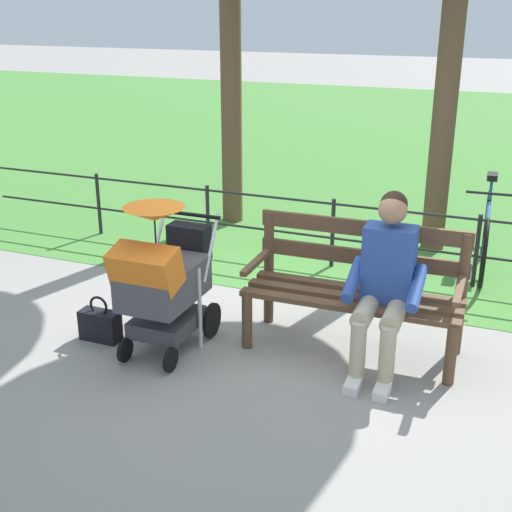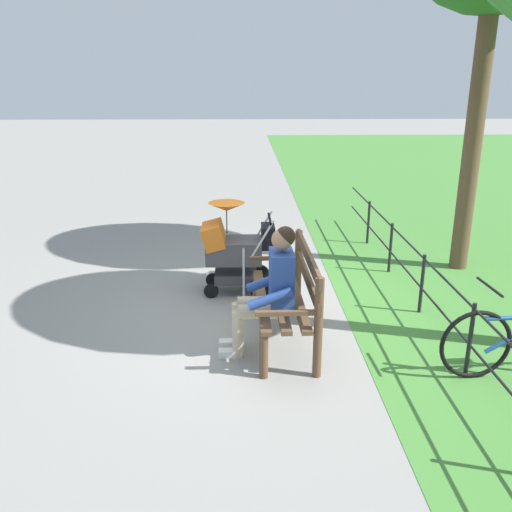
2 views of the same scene
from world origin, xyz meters
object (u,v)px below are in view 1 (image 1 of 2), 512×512
(stroller, at_px, (163,277))
(person_on_bench, at_px, (385,279))
(handbag, at_px, (100,325))
(bicycle, at_px, (486,233))
(park_bench, at_px, (356,282))

(stroller, bearing_deg, person_on_bench, -166.45)
(stroller, distance_m, handbag, 0.73)
(handbag, bearing_deg, bicycle, -133.98)
(park_bench, distance_m, person_on_bench, 0.37)
(park_bench, xyz_separation_m, person_on_bench, (-0.26, 0.22, 0.15))
(park_bench, height_order, handbag, park_bench)
(handbag, bearing_deg, person_on_bench, -168.61)
(stroller, height_order, bicycle, stroller)
(stroller, bearing_deg, park_bench, -155.27)
(park_bench, height_order, stroller, stroller)
(person_on_bench, distance_m, handbag, 2.22)
(park_bench, relative_size, person_on_bench, 1.26)
(person_on_bench, relative_size, bicycle, 0.77)
(handbag, relative_size, bicycle, 0.22)
(park_bench, height_order, person_on_bench, person_on_bench)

